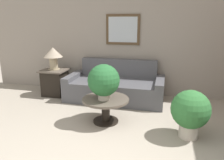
{
  "coord_description": "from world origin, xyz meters",
  "views": [
    {
      "loc": [
        0.7,
        -1.86,
        1.75
      ],
      "look_at": [
        -0.34,
        2.3,
        0.6
      ],
      "focal_mm": 35.0,
      "sensor_mm": 36.0,
      "label": 1
    }
  ],
  "objects_px": {
    "couch_main": "(115,87)",
    "coffee_table": "(106,105)",
    "side_table": "(55,82)",
    "table_lamp": "(53,55)",
    "potted_plant_floor": "(190,111)",
    "potted_plant_on_table": "(104,81)"
  },
  "relations": [
    {
      "from": "couch_main",
      "to": "coffee_table",
      "type": "xyz_separation_m",
      "value": [
        0.11,
        -1.21,
        0.04
      ]
    },
    {
      "from": "coffee_table",
      "to": "side_table",
      "type": "xyz_separation_m",
      "value": [
        -1.61,
        1.16,
        -0.0
      ]
    },
    {
      "from": "coffee_table",
      "to": "table_lamp",
      "type": "relative_size",
      "value": 1.55
    },
    {
      "from": "side_table",
      "to": "coffee_table",
      "type": "bearing_deg",
      "value": -35.69
    },
    {
      "from": "potted_plant_floor",
      "to": "couch_main",
      "type": "bearing_deg",
      "value": 136.92
    },
    {
      "from": "table_lamp",
      "to": "potted_plant_floor",
      "type": "height_order",
      "value": "table_lamp"
    },
    {
      "from": "table_lamp",
      "to": "potted_plant_floor",
      "type": "distance_m",
      "value": 3.34
    },
    {
      "from": "couch_main",
      "to": "side_table",
      "type": "distance_m",
      "value": 1.5
    },
    {
      "from": "table_lamp",
      "to": "potted_plant_floor",
      "type": "bearing_deg",
      "value": -24.28
    },
    {
      "from": "couch_main",
      "to": "potted_plant_floor",
      "type": "relative_size",
      "value": 2.88
    },
    {
      "from": "couch_main",
      "to": "potted_plant_on_table",
      "type": "height_order",
      "value": "potted_plant_on_table"
    },
    {
      "from": "side_table",
      "to": "potted_plant_floor",
      "type": "bearing_deg",
      "value": -24.28
    },
    {
      "from": "potted_plant_on_table",
      "to": "potted_plant_floor",
      "type": "bearing_deg",
      "value": -5.75
    },
    {
      "from": "couch_main",
      "to": "coffee_table",
      "type": "distance_m",
      "value": 1.22
    },
    {
      "from": "coffee_table",
      "to": "table_lamp",
      "type": "xyz_separation_m",
      "value": [
        -1.61,
        1.16,
        0.67
      ]
    },
    {
      "from": "couch_main",
      "to": "table_lamp",
      "type": "xyz_separation_m",
      "value": [
        -1.5,
        -0.05,
        0.71
      ]
    },
    {
      "from": "side_table",
      "to": "table_lamp",
      "type": "distance_m",
      "value": 0.67
    },
    {
      "from": "table_lamp",
      "to": "potted_plant_on_table",
      "type": "xyz_separation_m",
      "value": [
        1.59,
        -1.21,
        -0.21
      ]
    },
    {
      "from": "coffee_table",
      "to": "potted_plant_on_table",
      "type": "xyz_separation_m",
      "value": [
        -0.02,
        -0.06,
        0.46
      ]
    },
    {
      "from": "potted_plant_on_table",
      "to": "coffee_table",
      "type": "bearing_deg",
      "value": 74.36
    },
    {
      "from": "couch_main",
      "to": "potted_plant_floor",
      "type": "bearing_deg",
      "value": -43.08
    },
    {
      "from": "couch_main",
      "to": "side_table",
      "type": "height_order",
      "value": "couch_main"
    }
  ]
}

